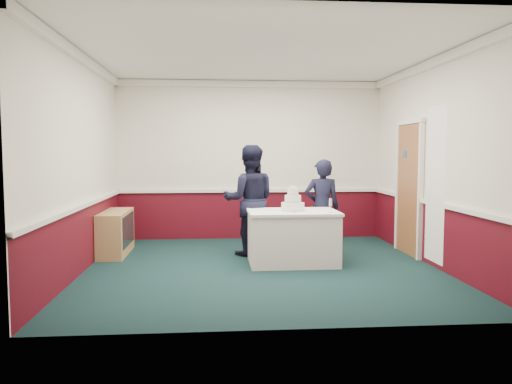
{
  "coord_description": "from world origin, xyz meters",
  "views": [
    {
      "loc": [
        -0.66,
        -7.0,
        1.65
      ],
      "look_at": [
        -0.09,
        -0.1,
        1.1
      ],
      "focal_mm": 35.0,
      "sensor_mm": 36.0,
      "label": 1
    }
  ],
  "objects": [
    {
      "name": "cake_table",
      "position": [
        0.48,
        0.25,
        0.4
      ],
      "size": [
        1.32,
        0.92,
        0.79
      ],
      "color": "white",
      "rests_on": "ground"
    },
    {
      "name": "room_shell",
      "position": [
        0.08,
        0.61,
        1.97
      ],
      "size": [
        5.0,
        5.0,
        3.0
      ],
      "color": "silver",
      "rests_on": "ground"
    },
    {
      "name": "wedding_cake",
      "position": [
        0.48,
        0.25,
        0.9
      ],
      "size": [
        0.35,
        0.35,
        0.36
      ],
      "color": "white",
      "rests_on": "cake_table"
    },
    {
      "name": "champagne_flute",
      "position": [
        0.98,
        -0.03,
        0.93
      ],
      "size": [
        0.05,
        0.05,
        0.21
      ],
      "color": "silver",
      "rests_on": "cake_table"
    },
    {
      "name": "person_man",
      "position": [
        -0.11,
        0.95,
        0.88
      ],
      "size": [
        0.88,
        0.7,
        1.77
      ],
      "primitive_type": "imported",
      "rotation": [
        0.0,
        0.0,
        3.1
      ],
      "color": "black",
      "rests_on": "ground"
    },
    {
      "name": "sideboard",
      "position": [
        -2.28,
        1.17,
        0.35
      ],
      "size": [
        0.41,
        1.2,
        0.7
      ],
      "color": "tan",
      "rests_on": "ground"
    },
    {
      "name": "cake_knife",
      "position": [
        0.45,
        0.05,
        0.79
      ],
      "size": [
        0.04,
        0.22,
        0.0
      ],
      "primitive_type": "cube",
      "rotation": [
        0.0,
        0.0,
        0.12
      ],
      "color": "silver",
      "rests_on": "cake_table"
    },
    {
      "name": "ground",
      "position": [
        0.0,
        0.0,
        0.0
      ],
      "size": [
        5.0,
        5.0,
        0.0
      ],
      "primitive_type": "plane",
      "color": "#132F2D",
      "rests_on": "ground"
    },
    {
      "name": "person_woman",
      "position": [
        1.04,
        0.83,
        0.77
      ],
      "size": [
        0.59,
        0.41,
        1.54
      ],
      "primitive_type": "imported",
      "rotation": [
        0.0,
        0.0,
        3.07
      ],
      "color": "black",
      "rests_on": "ground"
    }
  ]
}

